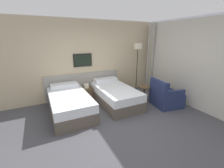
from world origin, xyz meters
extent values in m
plane|color=#47474C|center=(0.00, 0.00, 0.00)|extent=(16.00, 16.00, 0.00)
cube|color=#C6B28E|center=(0.00, 2.29, 1.35)|extent=(10.00, 0.06, 2.70)
cube|color=gray|center=(-0.26, 2.24, 0.45)|extent=(2.67, 0.04, 0.91)
cube|color=black|center=(-0.26, 2.24, 1.36)|extent=(0.64, 0.03, 0.44)
cube|color=black|center=(-0.26, 2.23, 1.36)|extent=(0.58, 0.01, 0.38)
cube|color=white|center=(2.58, -0.12, 1.35)|extent=(0.06, 4.76, 2.70)
cube|color=beige|center=(2.54, -0.12, 1.32)|extent=(0.03, 4.38, 2.64)
cube|color=#A8A393|center=(2.45, 1.91, 1.32)|extent=(0.10, 0.24, 2.64)
cube|color=brown|center=(-0.99, 1.23, 0.16)|extent=(1.05, 1.97, 0.32)
cube|color=silver|center=(-0.99, 1.23, 0.44)|extent=(1.04, 1.95, 0.24)
cube|color=silver|center=(-0.99, 1.98, 0.62)|extent=(0.84, 0.34, 0.13)
cube|color=brown|center=(0.47, 1.23, 0.16)|extent=(1.05, 1.97, 0.32)
cube|color=silver|center=(0.47, 1.23, 0.44)|extent=(1.04, 1.95, 0.24)
cube|color=silver|center=(0.47, 1.98, 0.62)|extent=(0.84, 0.34, 0.13)
cube|color=brown|center=(-0.26, 1.99, 0.21)|extent=(0.40, 0.37, 0.43)
cube|color=beige|center=(-0.26, 1.99, 0.50)|extent=(0.14, 0.14, 0.14)
cylinder|color=black|center=(1.70, 1.78, 0.01)|extent=(0.24, 0.24, 0.02)
cylinder|color=black|center=(1.70, 1.78, 0.86)|extent=(0.02, 0.02, 1.69)
cube|color=beige|center=(1.70, 1.78, 1.80)|extent=(0.20, 0.20, 0.20)
cylinder|color=brown|center=(1.45, 0.96, 0.01)|extent=(0.29, 0.29, 0.01)
cylinder|color=brown|center=(1.45, 0.96, 0.26)|extent=(0.05, 0.05, 0.50)
cylinder|color=brown|center=(1.45, 0.96, 0.52)|extent=(0.44, 0.44, 0.02)
cube|color=navy|center=(1.89, 0.37, 0.22)|extent=(0.90, 0.90, 0.44)
cube|color=navy|center=(1.55, 0.43, 0.66)|extent=(0.22, 0.80, 0.44)
cube|color=navy|center=(1.84, 0.03, 0.53)|extent=(0.68, 0.19, 0.18)
cube|color=navy|center=(1.94, 0.72, 0.53)|extent=(0.68, 0.19, 0.18)
camera|label=1|loc=(-1.65, -2.83, 2.10)|focal=24.00mm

